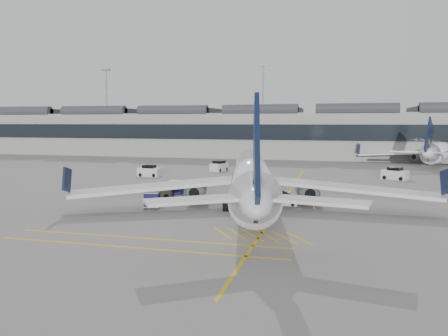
% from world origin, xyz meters
% --- Properties ---
extents(ground, '(220.00, 220.00, 0.00)m').
position_xyz_m(ground, '(0.00, 0.00, 0.00)').
color(ground, gray).
rests_on(ground, ground).
extents(terminal, '(200.00, 20.45, 12.40)m').
position_xyz_m(terminal, '(0.00, 71.93, 6.14)').
color(terminal, '#9E9E99').
rests_on(terminal, ground).
extents(light_masts, '(113.00, 0.60, 25.45)m').
position_xyz_m(light_masts, '(-1.67, 86.00, 14.49)').
color(light_masts, slate).
rests_on(light_masts, ground).
extents(apron_markings, '(0.25, 60.00, 0.01)m').
position_xyz_m(apron_markings, '(10.00, 10.00, 0.01)').
color(apron_markings, gold).
rests_on(apron_markings, ground).
extents(airliner_main, '(36.06, 39.78, 10.69)m').
position_xyz_m(airliner_main, '(7.31, 3.73, 3.14)').
color(airliner_main, white).
rests_on(airliner_main, ground).
extents(airliner_far, '(31.71, 35.09, 9.82)m').
position_xyz_m(airliner_far, '(37.02, 57.92, 2.88)').
color(airliner_far, white).
rests_on(airliner_far, ground).
extents(belt_loader, '(4.15, 1.59, 1.68)m').
position_xyz_m(belt_loader, '(10.06, 6.31, 0.49)').
color(belt_loader, beige).
rests_on(belt_loader, ground).
extents(baggage_cart_a, '(1.92, 1.69, 1.75)m').
position_xyz_m(baggage_cart_a, '(6.99, 4.54, 0.94)').
color(baggage_cart_a, gray).
rests_on(baggage_cart_a, ground).
extents(baggage_cart_b, '(1.84, 1.62, 1.70)m').
position_xyz_m(baggage_cart_b, '(-2.59, 1.10, 0.91)').
color(baggage_cart_b, gray).
rests_on(baggage_cart_b, ground).
extents(baggage_cart_c, '(1.78, 1.48, 1.84)m').
position_xyz_m(baggage_cart_c, '(-2.77, 8.64, 0.99)').
color(baggage_cart_c, gray).
rests_on(baggage_cart_c, ground).
extents(baggage_cart_d, '(1.99, 1.79, 1.77)m').
position_xyz_m(baggage_cart_d, '(0.23, 8.07, 0.95)').
color(baggage_cart_d, gray).
rests_on(baggage_cart_d, ground).
extents(ramp_agent_a, '(0.70, 0.70, 1.63)m').
position_xyz_m(ramp_agent_a, '(7.11, 4.98, 0.82)').
color(ramp_agent_a, orange).
rests_on(ramp_agent_a, ground).
extents(ramp_agent_b, '(0.93, 0.78, 1.72)m').
position_xyz_m(ramp_agent_b, '(5.96, 5.81, 0.86)').
color(ramp_agent_b, '#FA5B0D').
rests_on(ramp_agent_b, ground).
extents(pushback_tug, '(3.00, 2.10, 1.56)m').
position_xyz_m(pushback_tug, '(-4.19, 6.84, 0.69)').
color(pushback_tug, '#525447').
rests_on(pushback_tug, ground).
extents(safety_cone_nose, '(0.39, 0.39, 0.54)m').
position_xyz_m(safety_cone_nose, '(11.83, 21.33, 0.27)').
color(safety_cone_nose, '#F24C0A').
rests_on(safety_cone_nose, ground).
extents(safety_cone_engine, '(0.33, 0.33, 0.45)m').
position_xyz_m(safety_cone_engine, '(13.56, 5.11, 0.23)').
color(safety_cone_engine, '#F24C0A').
rests_on(safety_cone_engine, ground).
extents(service_van_left, '(3.68, 1.96, 1.85)m').
position_xyz_m(service_van_left, '(-13.75, 25.46, 0.83)').
color(service_van_left, silver).
rests_on(service_van_left, ground).
extents(service_van_mid, '(2.73, 4.06, 1.91)m').
position_xyz_m(service_van_mid, '(-4.69, 35.71, 0.85)').
color(service_van_mid, silver).
rests_on(service_van_mid, ground).
extents(service_van_right, '(4.18, 3.39, 1.92)m').
position_xyz_m(service_van_right, '(24.55, 31.16, 0.86)').
color(service_van_right, silver).
rests_on(service_van_right, ground).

